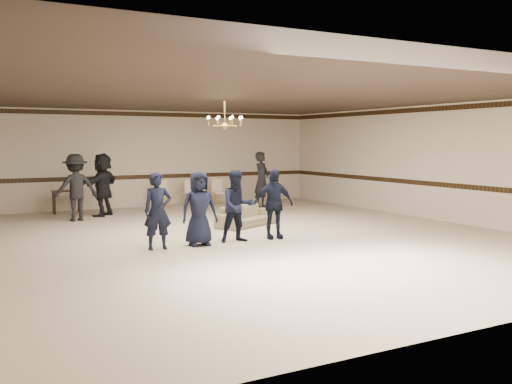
% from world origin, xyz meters
% --- Properties ---
extents(room, '(12.01, 14.01, 3.21)m').
position_xyz_m(room, '(0.00, 0.00, 1.60)').
color(room, '#B2A989').
rests_on(room, ground).
extents(chair_rail, '(12.00, 0.02, 0.14)m').
position_xyz_m(chair_rail, '(0.00, 6.99, 1.00)').
color(chair_rail, black).
rests_on(chair_rail, wall_back).
extents(crown_molding, '(12.00, 0.02, 0.14)m').
position_xyz_m(crown_molding, '(0.00, 6.99, 3.08)').
color(crown_molding, black).
rests_on(crown_molding, wall_back).
extents(chandelier, '(0.94, 0.94, 0.89)m').
position_xyz_m(chandelier, '(0.00, 1.00, 2.88)').
color(chandelier, '#C78D3F').
rests_on(chandelier, ceiling).
extents(boy_a, '(0.61, 0.43, 1.57)m').
position_xyz_m(boy_a, '(-2.20, -0.49, 0.78)').
color(boy_a, black).
rests_on(boy_a, floor).
extents(boy_b, '(0.81, 0.56, 1.57)m').
position_xyz_m(boy_b, '(-1.30, -0.49, 0.78)').
color(boy_b, black).
rests_on(boy_b, floor).
extents(boy_c, '(0.83, 0.68, 1.57)m').
position_xyz_m(boy_c, '(-0.40, -0.49, 0.78)').
color(boy_c, black).
rests_on(boy_c, floor).
extents(boy_d, '(0.98, 0.56, 1.57)m').
position_xyz_m(boy_d, '(0.50, -0.49, 0.78)').
color(boy_d, black).
rests_on(boy_d, floor).
extents(settee, '(1.94, 1.43, 0.53)m').
position_xyz_m(settee, '(0.84, 1.48, 0.27)').
color(settee, '#72694C').
rests_on(settee, floor).
extents(adult_left, '(1.24, 0.78, 1.84)m').
position_xyz_m(adult_left, '(-2.85, 4.55, 0.92)').
color(adult_left, black).
rests_on(adult_left, floor).
extents(adult_mid, '(1.59, 1.59, 1.84)m').
position_xyz_m(adult_mid, '(-1.95, 5.25, 0.92)').
color(adult_mid, black).
rests_on(adult_mid, floor).
extents(adult_right, '(0.80, 0.74, 1.84)m').
position_xyz_m(adult_right, '(3.15, 4.85, 0.92)').
color(adult_right, black).
rests_on(adult_right, floor).
extents(banquet_chair_left, '(0.46, 0.46, 0.89)m').
position_xyz_m(banquet_chair_left, '(0.22, 6.17, 0.44)').
color(banquet_chair_left, beige).
rests_on(banquet_chair_left, floor).
extents(banquet_chair_mid, '(0.45, 0.45, 0.89)m').
position_xyz_m(banquet_chair_mid, '(1.22, 6.17, 0.44)').
color(banquet_chair_mid, beige).
rests_on(banquet_chair_mid, floor).
extents(banquet_chair_right, '(0.45, 0.45, 0.89)m').
position_xyz_m(banquet_chair_right, '(2.22, 6.17, 0.44)').
color(banquet_chair_right, beige).
rests_on(banquet_chair_right, floor).
extents(console_table, '(0.86, 0.39, 0.71)m').
position_xyz_m(console_table, '(-2.78, 6.37, 0.35)').
color(console_table, '#311A10').
rests_on(console_table, floor).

